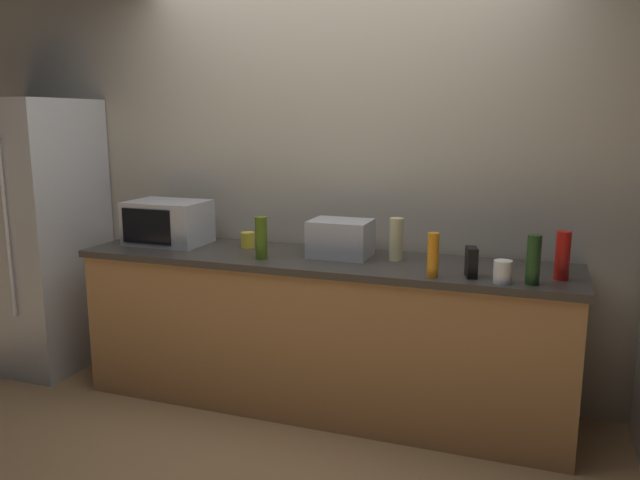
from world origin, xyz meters
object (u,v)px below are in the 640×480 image
at_px(microwave, 168,222).
at_px(mug_white, 503,272).
at_px(bottle_olive_oil, 261,238).
at_px(bottle_hot_sauce, 563,255).
at_px(bottle_wine, 533,260).
at_px(refrigerator, 36,235).
at_px(mug_yellow, 248,240).
at_px(bottle_dish_soap, 433,255).
at_px(toaster_oven, 341,238).
at_px(bottle_hand_soap, 396,239).
at_px(cordless_phone, 471,262).

height_order(microwave, mug_white, microwave).
relative_size(bottle_olive_oil, bottle_hot_sauce, 0.99).
xyz_separation_m(bottle_hot_sauce, bottle_wine, (-0.13, -0.14, -0.00)).
xyz_separation_m(refrigerator, mug_yellow, (1.54, 0.10, 0.05)).
distance_m(bottle_hot_sauce, bottle_dish_soap, 0.62).
height_order(toaster_oven, mug_white, toaster_oven).
xyz_separation_m(bottle_dish_soap, bottle_hand_soap, (-0.25, 0.30, 0.01)).
bearing_deg(microwave, toaster_oven, 0.62).
xyz_separation_m(cordless_phone, bottle_olive_oil, (-1.16, 0.02, 0.04)).
bearing_deg(refrigerator, cordless_phone, -3.23).
height_order(microwave, bottle_hand_soap, microwave).
bearing_deg(bottle_hand_soap, bottle_olive_oil, -163.36).
xyz_separation_m(bottle_hand_soap, mug_yellow, (-0.93, 0.03, -0.07)).
distance_m(bottle_wine, bottle_hand_soap, 0.78).
distance_m(toaster_oven, cordless_phone, 0.79).
distance_m(toaster_oven, mug_white, 0.96).
bearing_deg(mug_white, refrigerator, 175.73).
distance_m(microwave, bottle_wine, 2.20).
height_order(bottle_olive_oil, bottle_hot_sauce, bottle_hot_sauce).
bearing_deg(bottle_wine, bottle_olive_oil, 177.47).
bearing_deg(bottle_olive_oil, microwave, 165.39).
bearing_deg(cordless_phone, bottle_hand_soap, 136.43).
relative_size(refrigerator, bottle_olive_oil, 7.54).
bearing_deg(bottle_dish_soap, mug_yellow, 164.26).
distance_m(refrigerator, cordless_phone, 2.91).
xyz_separation_m(bottle_olive_oil, bottle_wine, (1.45, -0.06, 0.00)).
bearing_deg(cordless_phone, mug_yellow, 153.77).
xyz_separation_m(bottle_hot_sauce, mug_yellow, (-1.79, 0.17, -0.07)).
distance_m(cordless_phone, bottle_olive_oil, 1.16).
xyz_separation_m(cordless_phone, bottle_dish_soap, (-0.18, -0.06, 0.04)).
distance_m(bottle_olive_oil, mug_white, 1.32).
height_order(toaster_oven, cordless_phone, toaster_oven).
xyz_separation_m(cordless_phone, mug_yellow, (-1.36, 0.27, -0.03)).
distance_m(microwave, cordless_phone, 1.90).
bearing_deg(bottle_dish_soap, bottle_hot_sauce, 15.29).
height_order(bottle_dish_soap, mug_yellow, bottle_dish_soap).
bearing_deg(microwave, refrigerator, -177.30).
height_order(bottle_hot_sauce, bottle_dish_soap, bottle_hot_sauce).
relative_size(cordless_phone, mug_white, 1.37).
bearing_deg(refrigerator, mug_white, -4.27).
height_order(refrigerator, toaster_oven, refrigerator).
relative_size(cordless_phone, bottle_dish_soap, 0.67).
distance_m(refrigerator, bottle_wine, 3.21).
bearing_deg(microwave, bottle_dish_soap, -9.20).
xyz_separation_m(toaster_oven, bottle_wine, (1.05, -0.27, 0.01)).
bearing_deg(refrigerator, bottle_wine, -3.70).
bearing_deg(bottle_hot_sauce, bottle_dish_soap, -164.71).
bearing_deg(bottle_dish_soap, microwave, 170.80).
relative_size(toaster_oven, bottle_hot_sauce, 1.41).
bearing_deg(refrigerator, bottle_hot_sauce, -1.10).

